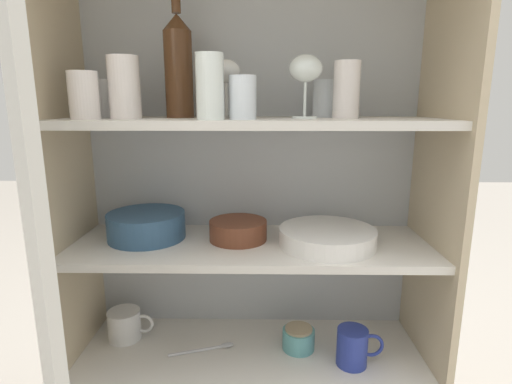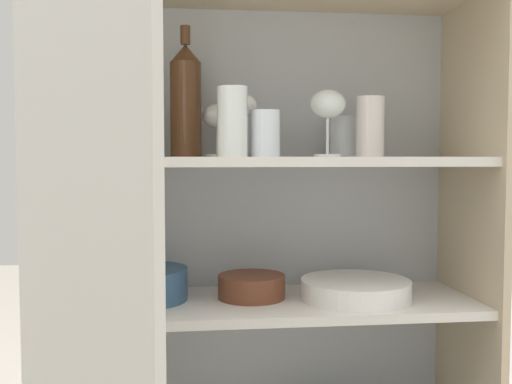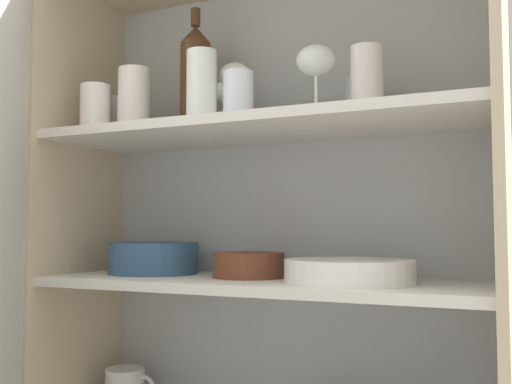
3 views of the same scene
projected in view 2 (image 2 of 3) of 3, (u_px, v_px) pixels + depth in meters
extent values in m
cube|color=#B2B7BC|center=(259.00, 269.00, 1.49)|extent=(0.96, 0.02, 1.26)
cube|color=#CCB793|center=(50.00, 288.00, 1.28)|extent=(0.02, 0.34, 1.26)
cube|color=#CCB793|center=(468.00, 277.00, 1.39)|extent=(0.02, 0.34, 1.26)
cube|color=silver|center=(268.00, 304.00, 1.34)|extent=(0.92, 0.30, 0.02)
cube|color=silver|center=(268.00, 161.00, 1.32)|extent=(0.92, 0.30, 0.02)
cube|color=silver|center=(79.00, 338.00, 0.93)|extent=(0.28, 0.41, 1.26)
cylinder|color=white|center=(99.00, 135.00, 1.29)|extent=(0.08, 0.08, 0.09)
cylinder|color=silver|center=(370.00, 127.00, 1.34)|extent=(0.06, 0.06, 0.13)
cylinder|color=silver|center=(89.00, 130.00, 1.20)|extent=(0.07, 0.07, 0.11)
cylinder|color=white|center=(232.00, 122.00, 1.21)|extent=(0.06, 0.06, 0.14)
cylinder|color=white|center=(346.00, 137.00, 1.42)|extent=(0.07, 0.07, 0.10)
cylinder|color=silver|center=(131.00, 122.00, 1.24)|extent=(0.07, 0.07, 0.14)
cylinder|color=white|center=(265.00, 134.00, 1.25)|extent=(0.06, 0.06, 0.10)
cylinder|color=white|center=(327.00, 155.00, 1.32)|extent=(0.06, 0.06, 0.01)
cylinder|color=white|center=(327.00, 136.00, 1.32)|extent=(0.01, 0.01, 0.08)
ellipsoid|color=white|center=(328.00, 104.00, 1.31)|extent=(0.08, 0.08, 0.06)
cylinder|color=white|center=(218.00, 155.00, 1.37)|extent=(0.07, 0.07, 0.01)
cylinder|color=white|center=(218.00, 141.00, 1.37)|extent=(0.01, 0.01, 0.06)
ellipsoid|color=white|center=(218.00, 116.00, 1.37)|extent=(0.07, 0.07, 0.06)
cylinder|color=white|center=(242.00, 155.00, 1.31)|extent=(0.06, 0.06, 0.01)
cylinder|color=white|center=(241.00, 136.00, 1.31)|extent=(0.01, 0.01, 0.08)
ellipsoid|color=white|center=(241.00, 106.00, 1.31)|extent=(0.07, 0.07, 0.05)
cylinder|color=#4C2D19|center=(186.00, 110.00, 1.33)|extent=(0.07, 0.07, 0.21)
cone|color=#4C2D19|center=(185.00, 54.00, 1.32)|extent=(0.07, 0.07, 0.04)
cylinder|color=#4C2D19|center=(185.00, 35.00, 1.32)|extent=(0.02, 0.02, 0.04)
cylinder|color=white|center=(356.00, 297.00, 1.34)|extent=(0.25, 0.25, 0.01)
cylinder|color=white|center=(356.00, 293.00, 1.34)|extent=(0.25, 0.25, 0.01)
cylinder|color=white|center=(356.00, 289.00, 1.34)|extent=(0.25, 0.25, 0.01)
cylinder|color=white|center=(356.00, 285.00, 1.34)|extent=(0.25, 0.25, 0.01)
cylinder|color=white|center=(356.00, 281.00, 1.34)|extent=(0.25, 0.25, 0.01)
cylinder|color=#33567A|center=(141.00, 284.00, 1.33)|extent=(0.20, 0.20, 0.07)
torus|color=#33567A|center=(141.00, 270.00, 1.33)|extent=(0.20, 0.20, 0.01)
cylinder|color=brown|center=(252.00, 286.00, 1.35)|extent=(0.15, 0.15, 0.05)
torus|color=brown|center=(252.00, 277.00, 1.35)|extent=(0.15, 0.15, 0.01)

